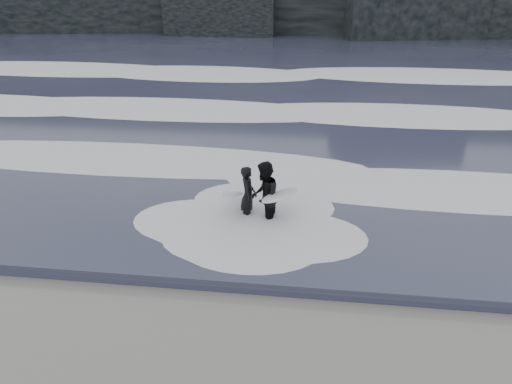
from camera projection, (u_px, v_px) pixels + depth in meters
The scene contains 6 objects.
sea at pixel (302, 64), 34.06m from camera, with size 90.00×52.00×0.30m, color #34344D.
foam_near at pixel (276, 172), 15.95m from camera, with size 60.00×3.20×0.20m, color white.
foam_mid at pixel (290, 112), 22.24m from camera, with size 60.00×4.00×0.24m, color white.
foam_far at pixel (299, 71), 30.33m from camera, with size 60.00×4.80×0.30m, color white.
surfer_left at pixel (245, 195), 13.35m from camera, with size 0.92×1.91×1.65m.
surfer_right at pixel (265, 196), 13.00m from camera, with size 1.38×1.94×1.89m.
Camera 1 is at (1.20, -5.71, 6.53)m, focal length 35.00 mm.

